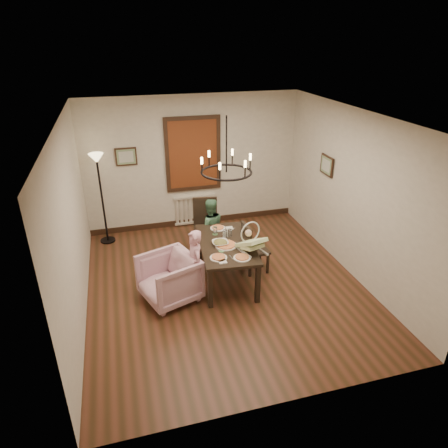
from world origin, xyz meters
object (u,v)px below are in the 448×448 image
baby_bouncer (251,241)px  floor_lamp (102,200)px  armchair (169,279)px  chair_right (256,247)px  seated_man (210,233)px  drinking_glass (225,234)px  chair_far (206,226)px  dining_table (226,247)px  elderly_woman (195,270)px

baby_bouncer → floor_lamp: (-2.26, 2.38, 0.01)m
armchair → chair_right: bearing=85.9°
seated_man → baby_bouncer: bearing=105.9°
armchair → floor_lamp: (-0.95, 2.30, 0.52)m
seated_man → floor_lamp: 2.23m
seated_man → drinking_glass: (0.09, -0.73, 0.32)m
chair_right → floor_lamp: bearing=50.0°
baby_bouncer → chair_far: bearing=89.1°
chair_far → chair_right: 1.16m
chair_far → drinking_glass: (0.13, -0.91, 0.27)m
dining_table → floor_lamp: size_ratio=0.90×
dining_table → baby_bouncer: bearing=-44.4°
dining_table → seated_man: seated_man is taller
chair_right → armchair: chair_right is taller
armchair → seated_man: size_ratio=0.87×
armchair → elderly_woman: bearing=66.0°
armchair → elderly_woman: size_ratio=0.86×
floor_lamp → chair_right: bearing=-36.0°
dining_table → baby_bouncer: (0.30, -0.36, 0.25)m
chair_far → armchair: size_ratio=1.25×
seated_man → chair_far: bearing=-78.8°
drinking_glass → floor_lamp: floor_lamp is taller
baby_bouncer → drinking_glass: (-0.28, 0.55, -0.10)m
chair_right → drinking_glass: 0.65m
baby_bouncer → elderly_woman: bearing=160.7°
chair_right → baby_bouncer: bearing=147.9°
chair_far → seated_man: bearing=-68.0°
elderly_woman → dining_table: bearing=112.1°
elderly_woman → floor_lamp: bearing=-155.4°
dining_table → elderly_woman: (-0.60, -0.32, -0.16)m
elderly_woman → baby_bouncer: bearing=81.6°
floor_lamp → armchair: bearing=-67.6°
baby_bouncer → drinking_glass: bearing=100.3°
elderly_woman → chair_far: bearing=154.7°
baby_bouncer → chair_right: bearing=45.5°
seated_man → dining_table: bearing=93.7°
chair_right → seated_man: seated_man is taller
dining_table → chair_far: chair_far is taller
dining_table → baby_bouncer: 0.54m
dining_table → drinking_glass: drinking_glass is taller
dining_table → elderly_woman: elderly_woman is taller
elderly_woman → baby_bouncer: 1.00m
chair_far → drinking_glass: size_ratio=7.12×
seated_man → drinking_glass: size_ratio=6.49×
seated_man → baby_bouncer: 1.39m
chair_far → elderly_woman: 1.50m
armchair → chair_far: bearing=126.7°
floor_lamp → chair_far: bearing=-26.3°
elderly_woman → drinking_glass: (0.63, 0.50, 0.31)m
seated_man → floor_lamp: size_ratio=0.53×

